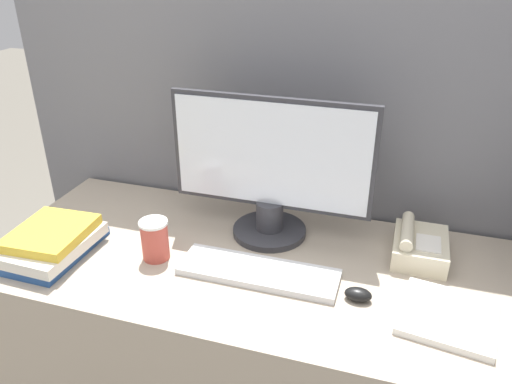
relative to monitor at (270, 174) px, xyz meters
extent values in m
cube|color=slate|center=(-0.01, 0.22, -0.18)|extent=(1.97, 0.04, 1.55)
cube|color=tan|center=(-0.01, -0.16, -0.58)|extent=(1.57, 0.69, 0.74)
cylinder|color=#333338|center=(0.00, 0.00, -0.20)|extent=(0.23, 0.23, 0.02)
cylinder|color=#333338|center=(0.00, 0.00, -0.14)|extent=(0.09, 0.09, 0.09)
cube|color=#333338|center=(0.00, 0.00, 0.06)|extent=(0.62, 0.02, 0.35)
cube|color=silver|center=(0.00, -0.01, 0.06)|extent=(0.59, 0.01, 0.32)
cube|color=silver|center=(0.03, -0.23, -0.20)|extent=(0.45, 0.14, 0.02)
ellipsoid|color=black|center=(0.31, -0.25, -0.19)|extent=(0.07, 0.05, 0.03)
cylinder|color=#BF4C3F|center=(-0.28, -0.23, -0.15)|extent=(0.08, 0.08, 0.11)
cylinder|color=white|center=(-0.28, -0.23, -0.09)|extent=(0.08, 0.08, 0.01)
cube|color=#264C8C|center=(-0.58, -0.30, -0.20)|extent=(0.18, 0.30, 0.03)
cube|color=silver|center=(-0.57, -0.32, -0.17)|extent=(0.19, 0.28, 0.03)
cube|color=gold|center=(-0.58, -0.31, -0.14)|extent=(0.21, 0.24, 0.03)
cube|color=beige|center=(0.46, 0.00, -0.18)|extent=(0.15, 0.21, 0.06)
cube|color=white|center=(0.48, -0.02, -0.14)|extent=(0.07, 0.09, 0.00)
cylinder|color=beige|center=(0.42, 0.00, -0.13)|extent=(0.04, 0.18, 0.04)
cube|color=white|center=(0.53, -0.26, -0.20)|extent=(0.25, 0.25, 0.02)
camera|label=1|loc=(0.37, -1.32, 0.63)|focal=35.00mm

